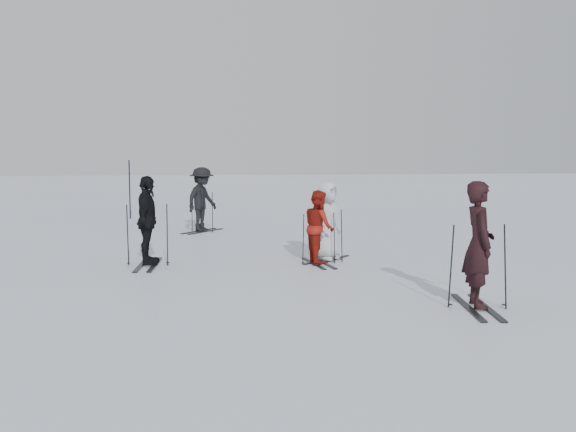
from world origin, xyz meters
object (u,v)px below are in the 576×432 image
(skier_uphill_far, at_px, (202,200))
(skier_grey, at_px, (327,222))
(skier_near_dark, at_px, (479,246))
(piste_marker, at_px, (130,190))
(skier_red, at_px, (319,228))
(skier_uphill_left, at_px, (147,222))

(skier_uphill_far, bearing_deg, skier_grey, -117.30)
(skier_near_dark, bearing_deg, skier_uphill_far, 30.46)
(piste_marker, bearing_deg, skier_grey, -63.14)
(skier_near_dark, relative_size, skier_grey, 1.12)
(skier_uphill_far, distance_m, piste_marker, 4.95)
(skier_red, xyz_separation_m, skier_uphill_left, (-3.56, 0.36, 0.15))
(skier_grey, relative_size, piste_marker, 0.80)
(skier_near_dark, relative_size, piste_marker, 0.89)
(skier_near_dark, relative_size, skier_uphill_left, 1.03)
(skier_uphill_left, height_order, piste_marker, piste_marker)
(skier_red, bearing_deg, piste_marker, 18.05)
(skier_uphill_left, relative_size, skier_uphill_far, 0.97)
(skier_uphill_far, bearing_deg, skier_near_dark, -121.08)
(skier_grey, xyz_separation_m, skier_uphill_left, (-3.82, -0.07, 0.08))
(skier_red, bearing_deg, skier_uphill_far, 14.00)
(piste_marker, bearing_deg, skier_uphill_far, -59.94)
(skier_grey, xyz_separation_m, piste_marker, (-5.05, 9.98, 0.21))
(skier_near_dark, relative_size, skier_uphill_far, 0.99)
(skier_grey, bearing_deg, skier_uphill_left, 131.24)
(skier_red, xyz_separation_m, skier_grey, (0.27, 0.43, 0.08))
(skier_near_dark, xyz_separation_m, skier_grey, (-1.30, 4.64, -0.10))
(piste_marker, bearing_deg, skier_uphill_left, -83.03)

